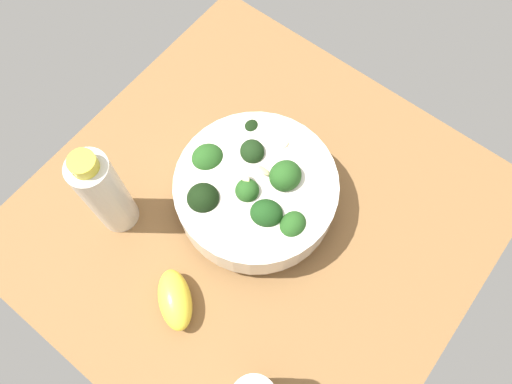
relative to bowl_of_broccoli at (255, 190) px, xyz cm
name	(u,v)px	position (x,y,z in cm)	size (l,w,h in cm)	color
ground_plane	(257,221)	(-1.45, 1.51, -6.29)	(58.95, 58.95, 3.45)	brown
bowl_of_broccoli	(255,190)	(0.00, 0.00, 0.00)	(21.44, 21.44, 10.29)	silver
lemon_wedge	(175,300)	(-0.62, 17.21, -2.48)	(7.91, 4.13, 4.17)	yellow
bottle_short	(105,193)	(13.70, 12.98, 3.46)	(5.14, 5.14, 17.02)	beige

